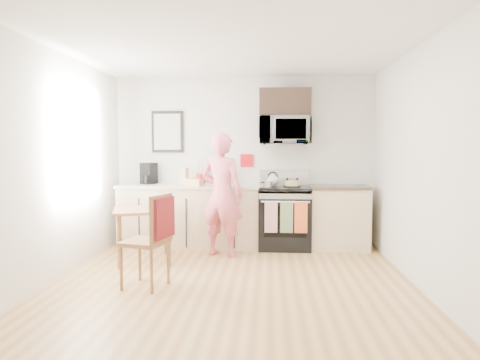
# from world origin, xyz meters

# --- Properties ---
(floor) EXTENTS (4.60, 4.60, 0.00)m
(floor) POSITION_xyz_m (0.00, 0.00, 0.00)
(floor) COLOR #9E6C3D
(floor) RESTS_ON ground
(back_wall) EXTENTS (4.00, 0.04, 2.60)m
(back_wall) POSITION_xyz_m (0.00, 2.30, 1.30)
(back_wall) COLOR beige
(back_wall) RESTS_ON floor
(front_wall) EXTENTS (4.00, 0.04, 2.60)m
(front_wall) POSITION_xyz_m (0.00, -2.30, 1.30)
(front_wall) COLOR beige
(front_wall) RESTS_ON floor
(left_wall) EXTENTS (0.04, 4.60, 2.60)m
(left_wall) POSITION_xyz_m (-2.00, 0.00, 1.30)
(left_wall) COLOR beige
(left_wall) RESTS_ON floor
(right_wall) EXTENTS (0.04, 4.60, 2.60)m
(right_wall) POSITION_xyz_m (2.00, 0.00, 1.30)
(right_wall) COLOR beige
(right_wall) RESTS_ON floor
(ceiling) EXTENTS (4.00, 4.60, 0.04)m
(ceiling) POSITION_xyz_m (0.00, 0.00, 2.60)
(ceiling) COLOR white
(ceiling) RESTS_ON back_wall
(window) EXTENTS (0.06, 1.40, 1.50)m
(window) POSITION_xyz_m (-1.96, 0.80, 1.55)
(window) COLOR white
(window) RESTS_ON left_wall
(cabinet_left) EXTENTS (2.10, 0.60, 0.90)m
(cabinet_left) POSITION_xyz_m (-0.80, 2.00, 0.45)
(cabinet_left) COLOR tan
(cabinet_left) RESTS_ON floor
(countertop_left) EXTENTS (2.14, 0.64, 0.04)m
(countertop_left) POSITION_xyz_m (-0.80, 2.00, 0.92)
(countertop_left) COLOR beige
(countertop_left) RESTS_ON cabinet_left
(cabinet_right) EXTENTS (0.84, 0.60, 0.90)m
(cabinet_right) POSITION_xyz_m (1.43, 2.00, 0.45)
(cabinet_right) COLOR tan
(cabinet_right) RESTS_ON floor
(countertop_right) EXTENTS (0.88, 0.64, 0.04)m
(countertop_right) POSITION_xyz_m (1.43, 2.00, 0.92)
(countertop_right) COLOR black
(countertop_right) RESTS_ON cabinet_right
(range) EXTENTS (0.76, 0.70, 1.16)m
(range) POSITION_xyz_m (0.63, 1.98, 0.44)
(range) COLOR black
(range) RESTS_ON floor
(microwave) EXTENTS (0.76, 0.51, 0.42)m
(microwave) POSITION_xyz_m (0.63, 2.08, 1.76)
(microwave) COLOR #B3B3B8
(microwave) RESTS_ON back_wall
(upper_cabinet) EXTENTS (0.76, 0.35, 0.40)m
(upper_cabinet) POSITION_xyz_m (0.63, 2.12, 2.18)
(upper_cabinet) COLOR black
(upper_cabinet) RESTS_ON back_wall
(wall_art) EXTENTS (0.50, 0.04, 0.65)m
(wall_art) POSITION_xyz_m (-1.20, 2.28, 1.75)
(wall_art) COLOR black
(wall_art) RESTS_ON back_wall
(wall_trivet) EXTENTS (0.20, 0.02, 0.20)m
(wall_trivet) POSITION_xyz_m (0.05, 2.28, 1.30)
(wall_trivet) COLOR #A90E16
(wall_trivet) RESTS_ON back_wall
(person) EXTENTS (0.73, 0.60, 1.71)m
(person) POSITION_xyz_m (-0.25, 1.45, 0.85)
(person) COLOR #C13550
(person) RESTS_ON floor
(dining_table) EXTENTS (0.82, 0.82, 0.70)m
(dining_table) POSITION_xyz_m (-1.24, 1.08, 0.62)
(dining_table) COLOR brown
(dining_table) RESTS_ON floor
(chair) EXTENTS (0.56, 0.52, 1.01)m
(chair) POSITION_xyz_m (-0.78, 0.01, 0.65)
(chair) COLOR brown
(chair) RESTS_ON floor
(knife_block) EXTENTS (0.17, 0.18, 0.24)m
(knife_block) POSITION_xyz_m (-0.29, 2.15, 1.06)
(knife_block) COLOR brown
(knife_block) RESTS_ON countertop_left
(utensil_crock) EXTENTS (0.13, 0.13, 0.39)m
(utensil_crock) POSITION_xyz_m (-0.65, 2.14, 1.10)
(utensil_crock) COLOR #A90E16
(utensil_crock) RESTS_ON countertop_left
(fruit_bowl) EXTENTS (0.27, 0.27, 0.10)m
(fruit_bowl) POSITION_xyz_m (-0.76, 2.16, 0.98)
(fruit_bowl) COLOR silver
(fruit_bowl) RESTS_ON countertop_left
(milk_carton) EXTENTS (0.12, 0.12, 0.25)m
(milk_carton) POSITION_xyz_m (-0.88, 2.02, 1.07)
(milk_carton) COLOR tan
(milk_carton) RESTS_ON countertop_left
(coffee_maker) EXTENTS (0.25, 0.30, 0.33)m
(coffee_maker) POSITION_xyz_m (-1.47, 2.14, 1.09)
(coffee_maker) COLOR black
(coffee_maker) RESTS_ON countertop_left
(bread_bag) EXTENTS (0.31, 0.24, 0.10)m
(bread_bag) POSITION_xyz_m (-0.70, 1.80, 0.99)
(bread_bag) COLOR tan
(bread_bag) RESTS_ON countertop_left
(cake) EXTENTS (0.25, 0.25, 0.08)m
(cake) POSITION_xyz_m (0.74, 1.95, 0.96)
(cake) COLOR black
(cake) RESTS_ON range
(kettle) EXTENTS (0.17, 0.17, 0.22)m
(kettle) POSITION_xyz_m (0.46, 2.04, 1.02)
(kettle) COLOR silver
(kettle) RESTS_ON range
(pot) EXTENTS (0.19, 0.31, 0.09)m
(pot) POSITION_xyz_m (0.35, 1.82, 0.97)
(pot) COLOR #B3B3B8
(pot) RESTS_ON range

